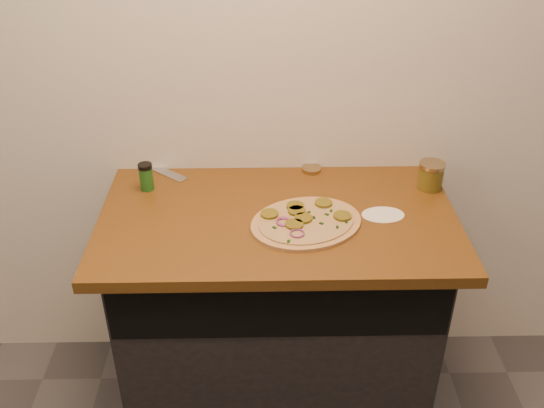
{
  "coord_description": "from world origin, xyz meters",
  "views": [
    {
      "loc": [
        -0.05,
        -0.29,
        2.01
      ],
      "look_at": [
        -0.02,
        1.41,
        0.95
      ],
      "focal_mm": 40.0,
      "sensor_mm": 36.0,
      "label": 1
    }
  ],
  "objects_px": {
    "pizza": "(306,222)",
    "chefs_knife": "(151,165)",
    "spice_shaker": "(146,177)",
    "salsa_jar": "(431,175)"
  },
  "relations": [
    {
      "from": "salsa_jar",
      "to": "spice_shaker",
      "type": "distance_m",
      "value": 1.01
    },
    {
      "from": "pizza",
      "to": "salsa_jar",
      "type": "xyz_separation_m",
      "value": [
        0.46,
        0.23,
        0.04
      ]
    },
    {
      "from": "chefs_knife",
      "to": "pizza",
      "type": "bearing_deg",
      "value": -35.77
    },
    {
      "from": "chefs_knife",
      "to": "spice_shaker",
      "type": "height_order",
      "value": "spice_shaker"
    },
    {
      "from": "salsa_jar",
      "to": "pizza",
      "type": "bearing_deg",
      "value": -153.94
    },
    {
      "from": "chefs_knife",
      "to": "spice_shaker",
      "type": "bearing_deg",
      "value": -85.21
    },
    {
      "from": "salsa_jar",
      "to": "chefs_knife",
      "type": "bearing_deg",
      "value": 169.92
    },
    {
      "from": "pizza",
      "to": "spice_shaker",
      "type": "xyz_separation_m",
      "value": [
        -0.55,
        0.24,
        0.04
      ]
    },
    {
      "from": "pizza",
      "to": "chefs_knife",
      "type": "height_order",
      "value": "pizza"
    },
    {
      "from": "pizza",
      "to": "chefs_knife",
      "type": "distance_m",
      "value": 0.7
    }
  ]
}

